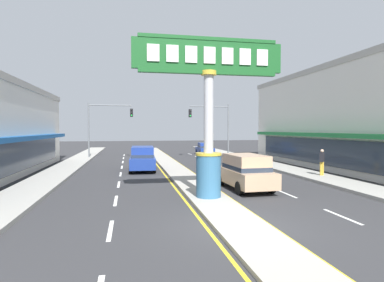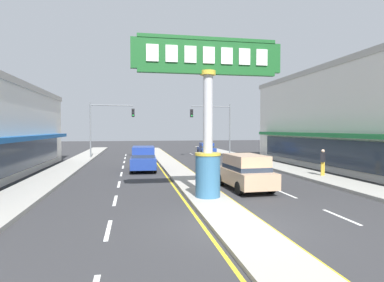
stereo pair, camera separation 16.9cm
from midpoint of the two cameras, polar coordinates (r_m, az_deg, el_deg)
name	(u,v)px [view 1 (the left image)]	position (r m, az deg, el deg)	size (l,w,h in m)	color
ground_plane	(238,226)	(11.36, 7.75, -14.71)	(160.00, 160.00, 0.00)	#303033
median_strip	(171,165)	(28.68, -3.97, -4.31)	(1.84, 52.00, 0.14)	#A39E93
sidewalk_left	(62,170)	(26.98, -22.19, -4.82)	(2.40, 60.00, 0.18)	#9E9B93
sidewalk_right	(272,165)	(29.17, 13.84, -4.21)	(2.40, 60.00, 0.18)	#9E9B93
lane_markings	(173,168)	(27.36, -3.62, -4.76)	(8.58, 52.00, 0.01)	silver
district_sign	(209,112)	(14.88, 2.63, 5.17)	(6.97, 1.20, 7.32)	#33668C
storefront_right	(364,118)	(29.65, 27.96, 3.61)	(8.78, 25.39, 8.36)	silver
traffic_light_left_side	(105,120)	(36.83, -15.22, 3.56)	(4.86, 0.46, 6.20)	slate
traffic_light_right_side	(214,121)	(37.78, 3.77, 3.59)	(4.86, 0.46, 6.20)	slate
suv_near_right_lane	(245,171)	(17.80, 9.08, -5.32)	(2.13, 4.68, 1.90)	tan
suv_far_right_lane	(143,158)	(25.66, -8.92, -3.04)	(2.10, 4.67, 1.90)	navy
sedan_near_left_lane	(205,149)	(41.02, 2.17, -1.35)	(2.00, 4.38, 1.53)	navy
pedestrian_near_kerb	(322,161)	(23.28, 21.79, -3.22)	(0.45, 0.43, 1.75)	gold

